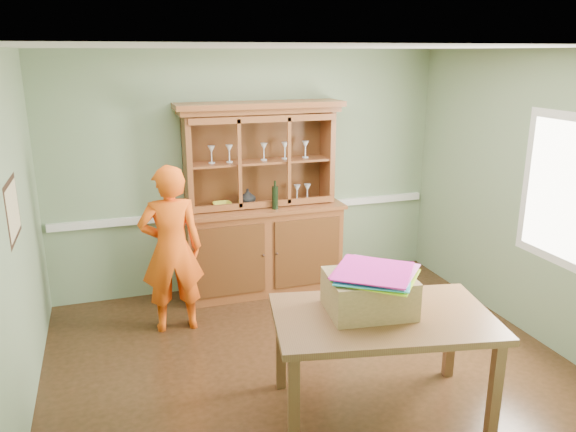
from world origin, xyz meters
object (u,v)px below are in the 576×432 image
object	(u,v)px
dining_table	(383,326)
cardboard_box	(369,293)
person	(171,249)
china_hutch	(262,227)

from	to	relation	value
dining_table	cardboard_box	size ratio (longest dim) A/B	2.87
dining_table	cardboard_box	xyz separation A→B (m)	(-0.08, 0.09, 0.24)
cardboard_box	person	xyz separation A→B (m)	(-1.24, 1.76, -0.12)
china_hutch	cardboard_box	bearing A→B (deg)	-86.49
china_hutch	dining_table	world-z (taller)	china_hutch
china_hutch	cardboard_box	world-z (taller)	china_hutch
china_hutch	person	distance (m)	1.27
china_hutch	person	size ratio (longest dim) A/B	1.29
china_hutch	dining_table	bearing A→B (deg)	-84.82
dining_table	china_hutch	bearing A→B (deg)	106.33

